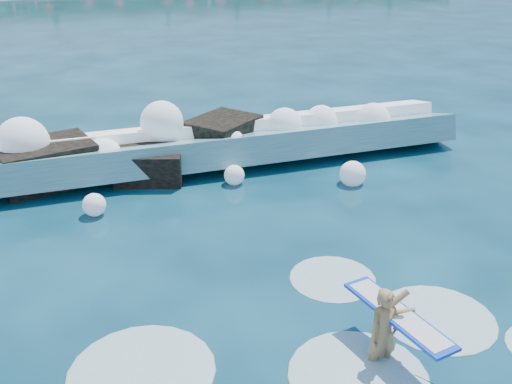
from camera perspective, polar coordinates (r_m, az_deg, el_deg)
ground at (r=12.47m, az=-3.56°, el=-9.57°), size 200.00×200.00×0.00m
breaking_wave at (r=18.83m, az=-6.46°, el=4.31°), size 18.36×2.85×1.58m
rock_cluster at (r=18.57m, az=-12.10°, el=3.45°), size 8.70×3.66×1.58m
surfer_with_board at (r=10.51m, az=12.97°, el=-13.23°), size 1.09×2.94×1.76m
wave_spray at (r=18.45m, az=-8.27°, el=5.36°), size 15.13×4.54×2.24m
surf_foam at (r=10.89m, az=6.29°, el=-15.48°), size 9.23×5.59×0.13m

